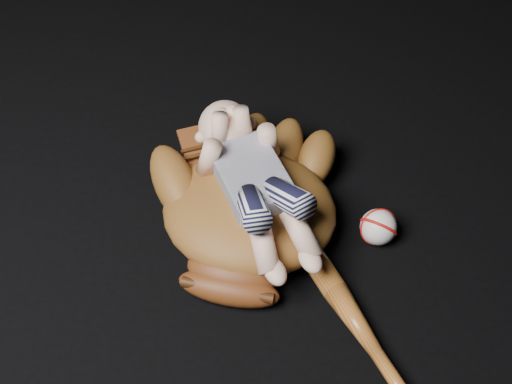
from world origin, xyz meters
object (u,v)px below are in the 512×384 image
baseball_glove (249,204)px  baseball_bat (344,303)px  baseball (378,227)px  newborn_baby (258,184)px

baseball_glove → baseball_bat: bearing=-35.3°
baseball_glove → baseball: size_ratio=6.65×
baseball → baseball_bat: bearing=-126.5°
newborn_baby → baseball_bat: 0.25m
newborn_baby → baseball_bat: (0.11, -0.20, -0.11)m
baseball_glove → newborn_baby: (0.01, -0.01, 0.06)m
newborn_baby → baseball_bat: newborn_baby is taller
newborn_baby → baseball_bat: size_ratio=0.83×
baseball_glove → baseball: (0.23, -0.07, -0.04)m
newborn_baby → baseball: size_ratio=5.77×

